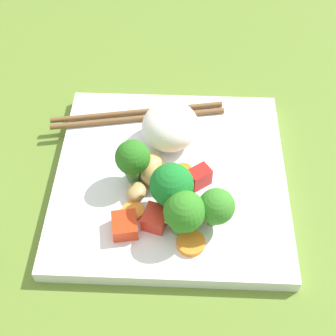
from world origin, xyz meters
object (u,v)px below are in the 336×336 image
(square_plate, at_px, (171,178))
(chopstick_pair, at_px, (138,115))
(rice_mound, at_px, (173,126))
(carrot_slice_0, at_px, (191,243))
(broccoli_floret_2, at_px, (216,207))

(square_plate, relative_size, chopstick_pair, 1.20)
(square_plate, xyz_separation_m, rice_mound, (-0.00, -0.05, 0.03))
(square_plate, distance_m, carrot_slice_0, 0.10)
(broccoli_floret_2, height_order, chopstick_pair, broccoli_floret_2)
(square_plate, height_order, broccoli_floret_2, broccoli_floret_2)
(rice_mound, xyz_separation_m, carrot_slice_0, (-0.02, 0.15, -0.02))
(carrot_slice_0, bearing_deg, rice_mound, -83.84)
(broccoli_floret_2, bearing_deg, carrot_slice_0, 44.16)
(broccoli_floret_2, bearing_deg, chopstick_pair, -61.91)
(square_plate, distance_m, chopstick_pair, 0.10)
(broccoli_floret_2, bearing_deg, square_plate, -56.52)
(square_plate, xyz_separation_m, chopstick_pair, (0.04, -0.09, 0.01))
(rice_mound, height_order, broccoli_floret_2, same)
(broccoli_floret_2, distance_m, carrot_slice_0, 0.05)
(broccoli_floret_2, distance_m, chopstick_pair, 0.19)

